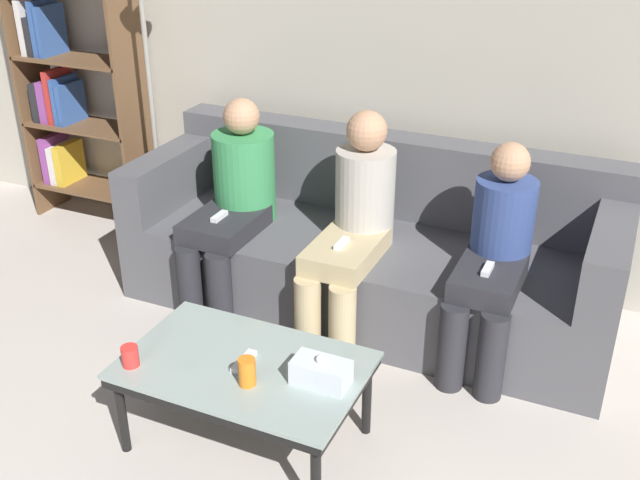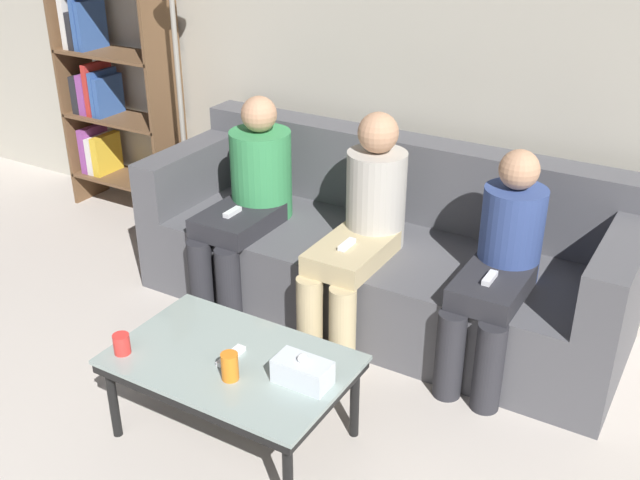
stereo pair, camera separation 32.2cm
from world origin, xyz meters
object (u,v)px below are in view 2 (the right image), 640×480
(standing_lamp, at_px, (180,64))
(coffee_table, at_px, (232,366))
(game_remote, at_px, (231,356))
(seated_person_left_end, at_px, (250,195))
(bookshelf, at_px, (108,88))
(seated_person_mid_left, at_px, (363,224))
(cup_near_left, at_px, (122,344))
(couch, at_px, (383,254))
(tissue_box, at_px, (303,372))
(seated_person_mid_right, at_px, (500,264))
(cup_near_right, at_px, (230,366))

(standing_lamp, bearing_deg, coffee_table, -45.77)
(game_remote, height_order, seated_person_left_end, seated_person_left_end)
(bookshelf, relative_size, seated_person_mid_left, 1.54)
(cup_near_left, height_order, seated_person_mid_left, seated_person_mid_left)
(standing_lamp, xyz_separation_m, seated_person_left_end, (0.74, -0.38, -0.54))
(couch, bearing_deg, game_remote, -92.80)
(seated_person_left_end, bearing_deg, bookshelf, 161.07)
(couch, distance_m, game_remote, 1.26)
(tissue_box, distance_m, seated_person_left_end, 1.41)
(game_remote, relative_size, seated_person_mid_right, 0.14)
(cup_near_left, bearing_deg, cup_near_right, 10.04)
(coffee_table, relative_size, cup_near_left, 11.22)
(tissue_box, distance_m, seated_person_mid_left, 1.05)
(bookshelf, bearing_deg, coffee_table, -35.88)
(cup_near_left, height_order, tissue_box, tissue_box)
(coffee_table, relative_size, seated_person_mid_right, 0.91)
(coffee_table, distance_m, bookshelf, 2.70)
(cup_near_left, bearing_deg, coffee_table, 25.73)
(bookshelf, distance_m, seated_person_mid_right, 2.97)
(game_remote, height_order, bookshelf, bookshelf)
(cup_near_left, relative_size, seated_person_mid_right, 0.08)
(cup_near_right, xyz_separation_m, seated_person_mid_right, (0.68, 1.13, 0.11))
(game_remote, relative_size, seated_person_left_end, 0.14)
(seated_person_mid_left, distance_m, seated_person_mid_right, 0.70)
(coffee_table, bearing_deg, seated_person_mid_right, 53.33)
(tissue_box, distance_m, bookshelf, 2.95)
(game_remote, bearing_deg, couch, 87.20)
(cup_near_right, relative_size, seated_person_mid_left, 0.10)
(cup_near_right, bearing_deg, seated_person_mid_left, 90.84)
(cup_near_right, distance_m, bookshelf, 2.81)
(cup_near_left, distance_m, bookshelf, 2.51)
(tissue_box, relative_size, bookshelf, 0.13)
(cup_near_right, height_order, game_remote, cup_near_right)
(coffee_table, bearing_deg, cup_near_right, -54.35)
(cup_near_right, bearing_deg, seated_person_left_end, 121.92)
(coffee_table, xyz_separation_m, game_remote, (0.00, 0.00, 0.05))
(game_remote, bearing_deg, cup_near_right, -54.35)
(cup_near_left, xyz_separation_m, tissue_box, (0.73, 0.21, 0.01))
(couch, bearing_deg, seated_person_left_end, -162.15)
(standing_lamp, bearing_deg, bookshelf, 169.62)
(couch, relative_size, cup_near_left, 29.65)
(game_remote, relative_size, standing_lamp, 0.08)
(standing_lamp, relative_size, seated_person_mid_left, 1.63)
(cup_near_right, xyz_separation_m, tissue_box, (0.25, 0.12, -0.01))
(seated_person_left_end, bearing_deg, coffee_table, -58.50)
(bookshelf, bearing_deg, cup_near_right, -36.75)
(bookshelf, height_order, seated_person_left_end, bookshelf)
(couch, xyz_separation_m, bookshelf, (-2.21, 0.30, 0.53))
(seated_person_mid_left, bearing_deg, seated_person_mid_right, 0.27)
(couch, xyz_separation_m, tissue_box, (0.27, -1.25, 0.13))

